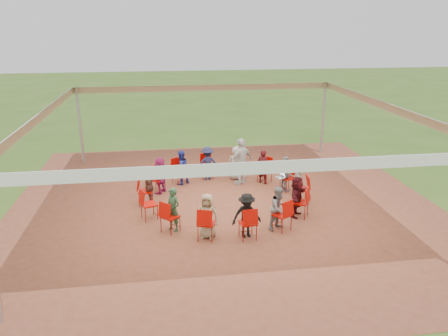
{
  "coord_description": "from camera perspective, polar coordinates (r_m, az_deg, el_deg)",
  "views": [
    {
      "loc": [
        -1.82,
        -12.45,
        5.37
      ],
      "look_at": [
        0.05,
        0.3,
        1.07
      ],
      "focal_mm": 35.0,
      "sensor_mm": 36.0,
      "label": 1
    }
  ],
  "objects": [
    {
      "name": "chair_13",
      "position": [
        13.8,
        10.07,
        -2.74
      ],
      "size": [
        0.48,
        0.47,
        0.9
      ],
      "primitive_type": null,
      "rotation": [
        0.0,
        0.0,
        1.46
      ],
      "color": "#BE0800",
      "rests_on": "ground"
    },
    {
      "name": "person_seated_6",
      "position": [
        13.57,
        -9.74,
        -2.35
      ],
      "size": [
        0.44,
        0.75,
        1.21
      ],
      "primitive_type": "imported",
      "rotation": [
        0.0,
        0.0,
        -1.68
      ],
      "color": "brown",
      "rests_on": "ground"
    },
    {
      "name": "chair_3",
      "position": [
        15.72,
        -2.26,
        0.19
      ],
      "size": [
        0.47,
        0.48,
        0.9
      ],
      "primitive_type": null,
      "rotation": [
        0.0,
        0.0,
        -3.03
      ],
      "color": "#BE0800",
      "rests_on": "ground"
    },
    {
      "name": "person_seated_1",
      "position": [
        15.25,
        5.13,
        0.19
      ],
      "size": [
        0.52,
        0.52,
        1.21
      ],
      "primitive_type": "imported",
      "rotation": [
        0.0,
        0.0,
        2.36
      ],
      "color": "#3B0C10",
      "rests_on": "ground"
    },
    {
      "name": "chair_1",
      "position": [
        15.4,
        5.35,
        -0.27
      ],
      "size": [
        0.61,
        0.61,
        0.9
      ],
      "primitive_type": null,
      "rotation": [
        0.0,
        0.0,
        2.36
      ],
      "color": "#BE0800",
      "rests_on": "ground"
    },
    {
      "name": "chair_2",
      "position": [
        15.75,
        1.65,
        0.24
      ],
      "size": [
        0.54,
        0.55,
        0.9
      ],
      "primitive_type": null,
      "rotation": [
        0.0,
        0.0,
        2.81
      ],
      "color": "#BE0800",
      "rests_on": "ground"
    },
    {
      "name": "chair_0",
      "position": [
        14.71,
        8.34,
        -1.28
      ],
      "size": [
        0.55,
        0.54,
        0.9
      ],
      "primitive_type": null,
      "rotation": [
        0.0,
        0.0,
        1.91
      ],
      "color": "#BE0800",
      "rests_on": "ground"
    },
    {
      "name": "chair_7",
      "position": [
        12.65,
        -9.76,
        -4.72
      ],
      "size": [
        0.55,
        0.54,
        0.9
      ],
      "primitive_type": null,
      "rotation": [
        0.0,
        0.0,
        -1.23
      ],
      "color": "#BE0800",
      "rests_on": "ground"
    },
    {
      "name": "chair_9",
      "position": [
        11.34,
        -2.33,
        -7.27
      ],
      "size": [
        0.54,
        0.55,
        0.9
      ],
      "primitive_type": null,
      "rotation": [
        0.0,
        0.0,
        -0.33
      ],
      "color": "#BE0800",
      "rests_on": "ground"
    },
    {
      "name": "person_seated_8",
      "position": [
        11.38,
        -2.2,
        -6.28
      ],
      "size": [
        0.67,
        0.51,
        1.21
      ],
      "primitive_type": "imported",
      "rotation": [
        0.0,
        0.0,
        -0.33
      ],
      "color": "#9C8D66",
      "rests_on": "ground"
    },
    {
      "name": "person_seated_10",
      "position": [
        11.93,
        7.2,
        -5.21
      ],
      "size": [
        0.68,
        0.6,
        1.21
      ],
      "primitive_type": "imported",
      "rotation": [
        0.0,
        0.0,
        0.56
      ],
      "color": "gray",
      "rests_on": "ground"
    },
    {
      "name": "chair_12",
      "position": [
        12.8,
        9.96,
        -4.45
      ],
      "size": [
        0.6,
        0.59,
        0.9
      ],
      "primitive_type": null,
      "rotation": [
        0.0,
        0.0,
        1.01
      ],
      "color": "#BE0800",
      "rests_on": "ground"
    },
    {
      "name": "chair_4",
      "position": [
        15.31,
        -5.89,
        -0.39
      ],
      "size": [
        0.59,
        0.6,
        0.9
      ],
      "primitive_type": null,
      "rotation": [
        0.0,
        0.0,
        -2.58
      ],
      "color": "#BE0800",
      "rests_on": "ground"
    },
    {
      "name": "chair_5",
      "position": [
        14.59,
        -8.72,
        -1.48
      ],
      "size": [
        0.6,
        0.59,
        0.9
      ],
      "primitive_type": null,
      "rotation": [
        0.0,
        0.0,
        -2.13
      ],
      "color": "#BE0800",
      "rests_on": "ground"
    },
    {
      "name": "standing_person",
      "position": [
        15.05,
        2.29,
        0.87
      ],
      "size": [
        1.07,
        0.95,
        1.64
      ],
      "primitive_type": "imported",
      "rotation": [
        0.0,
        0.0,
        3.75
      ],
      "color": "silver",
      "rests_on": "ground"
    },
    {
      "name": "person_seated_4",
      "position": [
        15.17,
        -5.65,
        0.08
      ],
      "size": [
        0.68,
        0.6,
        1.21
      ],
      "primitive_type": "imported",
      "rotation": [
        0.0,
        0.0,
        -2.58
      ],
      "color": "#222F97",
      "rests_on": "ground"
    },
    {
      "name": "chair_8",
      "position": [
        11.81,
        -7.05,
        -6.31
      ],
      "size": [
        0.61,
        0.61,
        0.9
      ],
      "primitive_type": null,
      "rotation": [
        0.0,
        0.0,
        -0.78
      ],
      "color": "#BE0800",
      "rests_on": "ground"
    },
    {
      "name": "ground",
      "position": [
        13.68,
        -0.01,
        -4.66
      ],
      "size": [
        80.0,
        80.0,
        0.0
      ],
      "primitive_type": "plane",
      "color": "#36571B",
      "rests_on": "ground"
    },
    {
      "name": "person_seated_12",
      "position": [
        13.72,
        9.62,
        -2.11
      ],
      "size": [
        0.44,
        0.75,
        1.21
      ],
      "primitive_type": "imported",
      "rotation": [
        0.0,
        0.0,
        1.46
      ],
      "color": "#A19E90",
      "rests_on": "ground"
    },
    {
      "name": "chair_6",
      "position": [
        13.65,
        -10.2,
        -2.99
      ],
      "size": [
        0.48,
        0.47,
        0.9
      ],
      "primitive_type": null,
      "rotation": [
        0.0,
        0.0,
        -1.68
      ],
      "color": "#BE0800",
      "rests_on": "ground"
    },
    {
      "name": "chair_11",
      "position": [
        11.92,
        7.6,
        -6.09
      ],
      "size": [
        0.59,
        0.6,
        0.9
      ],
      "primitive_type": null,
      "rotation": [
        0.0,
        0.0,
        0.56
      ],
      "color": "#BE0800",
      "rests_on": "ground"
    },
    {
      "name": "dirt_patch",
      "position": [
        13.68,
        -0.01,
        -4.64
      ],
      "size": [
        13.0,
        13.0,
        0.0
      ],
      "primitive_type": "plane",
      "color": "brown",
      "rests_on": "ground"
    },
    {
      "name": "person_seated_9",
      "position": [
        11.42,
        2.96,
        -6.2
      ],
      "size": [
        0.82,
        0.47,
        1.21
      ],
      "primitive_type": "imported",
      "rotation": [
        0.0,
        0.0,
        0.11
      ],
      "color": "black",
      "rests_on": "ground"
    },
    {
      "name": "person_seated_2",
      "position": [
        15.58,
        1.58,
        0.67
      ],
      "size": [
        0.67,
        0.51,
        1.21
      ],
      "primitive_type": "imported",
      "rotation": [
        0.0,
        0.0,
        2.81
      ],
      "color": "#A19E90",
      "rests_on": "ground"
    },
    {
      "name": "chair_10",
      "position": [
        11.38,
        3.13,
        -7.18
      ],
      "size": [
        0.47,
        0.48,
        0.9
      ],
      "primitive_type": null,
      "rotation": [
        0.0,
        0.0,
        0.11
      ],
      "color": "#BE0800",
      "rests_on": "ground"
    },
    {
      "name": "cable_coil",
      "position": [
        13.3,
        -1.74,
        -5.27
      ],
      "size": [
        0.36,
        0.36,
        0.03
      ],
      "rotation": [
        0.0,
        0.0,
        -0.28
      ],
      "color": "black",
      "rests_on": "ground"
    },
    {
      "name": "laptop",
      "position": [
        14.51,
        7.46,
        -0.99
      ],
      "size": [
        0.34,
        0.37,
        0.21
      ],
      "rotation": [
        0.0,
        0.0,
        1.91
      ],
      "color": "#B7B7BC",
      "rests_on": "ground"
    },
    {
      "name": "person_seated_3",
      "position": [
        15.55,
        -2.17,
        0.63
      ],
      "size": [
        0.82,
        0.47,
        1.21
      ],
      "primitive_type": "imported",
      "rotation": [
        0.0,
        0.0,
        -3.03
      ],
      "color": "#1C2041",
      "rests_on": "ground"
    },
    {
      "name": "person_seated_0",
      "position": [
        14.59,
        7.99,
        -0.76
      ],
      "size": [
        0.58,
        0.79,
        1.21
      ],
      "primitive_type": "imported",
      "rotation": [
        0.0,
        0.0,
        1.91
      ],
      "color": "gray",
      "rests_on": "ground"
    },
    {
      "name": "person_seated_5",
      "position": [
        14.47,
        -8.35,
        -0.95
      ],
      "size": [
        0.95,
        1.18,
        1.21
      ],
      "primitive_type": "imported",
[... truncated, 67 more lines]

